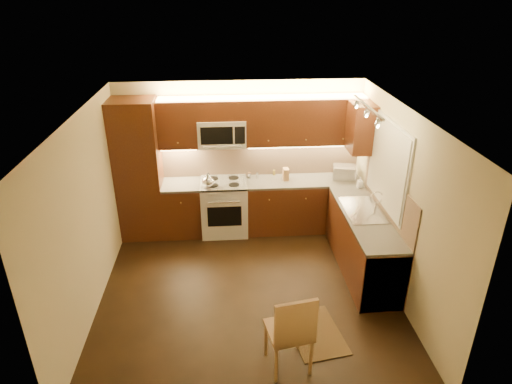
{
  "coord_description": "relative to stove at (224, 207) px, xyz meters",
  "views": [
    {
      "loc": [
        -0.27,
        -4.99,
        3.88
      ],
      "look_at": [
        0.15,
        0.55,
        1.25
      ],
      "focal_mm": 31.14,
      "sensor_mm": 36.0,
      "label": 1
    }
  ],
  "objects": [
    {
      "name": "rug",
      "position": [
        1.07,
        -2.58,
        -0.45
      ],
      "size": [
        0.72,
        0.96,
        0.01
      ],
      "primitive_type": "cube",
      "rotation": [
        0.0,
        0.0,
        0.16
      ],
      "color": "black",
      "rests_on": "floor"
    },
    {
      "name": "ceiling",
      "position": [
        0.3,
        -1.68,
        2.04
      ],
      "size": [
        4.0,
        4.0,
        0.01
      ],
      "primitive_type": "cube",
      "color": "beige",
      "rests_on": "ground"
    },
    {
      "name": "counter_right",
      "position": [
        2.0,
        -1.28,
        0.42
      ],
      "size": [
        0.6,
        2.0,
        0.04
      ],
      "primitive_type": "cube",
      "color": "#3C3936",
      "rests_on": "base_cab_right"
    },
    {
      "name": "base_cab_back_right",
      "position": [
        1.34,
        0.02,
        -0.03
      ],
      "size": [
        1.92,
        0.6,
        0.86
      ],
      "primitive_type": "cube",
      "color": "#3E180D",
      "rests_on": "floor"
    },
    {
      "name": "upper_cab_bridge",
      "position": [
        0.0,
        0.15,
        1.63
      ],
      "size": [
        0.76,
        0.35,
        0.31
      ],
      "primitive_type": "cube",
      "color": "#3E180D",
      "rests_on": "wall_back"
    },
    {
      "name": "spice_jar_b",
      "position": [
        0.87,
        0.26,
        0.49
      ],
      "size": [
        0.04,
        0.04,
        0.09
      ],
      "primitive_type": "cylinder",
      "rotation": [
        0.0,
        0.0,
        -0.06
      ],
      "color": "olive",
      "rests_on": "counter_back_right"
    },
    {
      "name": "knife_block",
      "position": [
        1.04,
        0.05,
        0.54
      ],
      "size": [
        0.09,
        0.15,
        0.2
      ],
      "primitive_type": "cube",
      "rotation": [
        0.0,
        0.0,
        0.01
      ],
      "color": "olive",
      "rests_on": "counter_back_right"
    },
    {
      "name": "counter_back_right",
      "position": [
        1.34,
        0.02,
        0.42
      ],
      "size": [
        1.92,
        0.6,
        0.04
      ],
      "primitive_type": "cube",
      "color": "#3C3936",
      "rests_on": "base_cab_back_right"
    },
    {
      "name": "spice_jar_c",
      "position": [
        0.44,
        0.15,
        0.48
      ],
      "size": [
        0.05,
        0.05,
        0.09
      ],
      "primitive_type": "cylinder",
      "rotation": [
        0.0,
        0.0,
        -0.09
      ],
      "color": "silver",
      "rests_on": "counter_back_right"
    },
    {
      "name": "upper_cab_back_right",
      "position": [
        1.34,
        0.15,
        1.42
      ],
      "size": [
        1.92,
        0.35,
        0.75
      ],
      "primitive_type": "cube",
      "color": "#3E180D",
      "rests_on": "wall_back"
    },
    {
      "name": "dining_chair",
      "position": [
        0.66,
        -3.03,
        0.05
      ],
      "size": [
        0.53,
        0.53,
        1.03
      ],
      "primitive_type": null,
      "rotation": [
        0.0,
        0.0,
        0.18
      ],
      "color": "olive",
      "rests_on": "floor"
    },
    {
      "name": "microwave",
      "position": [
        0.0,
        0.14,
        1.26
      ],
      "size": [
        0.76,
        0.38,
        0.44
      ],
      "primitive_type": null,
      "color": "silver",
      "rests_on": "wall_back"
    },
    {
      "name": "faucet",
      "position": [
        2.18,
        -1.12,
        0.59
      ],
      "size": [
        0.2,
        0.04,
        0.3
      ],
      "primitive_type": null,
      "color": "silver",
      "rests_on": "counter_right"
    },
    {
      "name": "base_cab_back_left",
      "position": [
        -0.69,
        0.02,
        -0.03
      ],
      "size": [
        0.62,
        0.6,
        0.86
      ],
      "primitive_type": "cube",
      "color": "#3E180D",
      "rests_on": "floor"
    },
    {
      "name": "soap_bottle",
      "position": [
        2.18,
        -0.34,
        0.53
      ],
      "size": [
        0.08,
        0.08,
        0.17
      ],
      "primitive_type": "imported",
      "rotation": [
        0.0,
        0.0,
        0.01
      ],
      "color": "white",
      "rests_on": "counter_right"
    },
    {
      "name": "pantry",
      "position": [
        -1.35,
        0.02,
        0.69
      ],
      "size": [
        0.7,
        0.6,
        2.3
      ],
      "primitive_type": "cube",
      "color": "#3E180D",
      "rests_on": "floor"
    },
    {
      "name": "window_frame",
      "position": [
        2.29,
        -1.12,
        1.14
      ],
      "size": [
        0.03,
        1.44,
        1.24
      ],
      "primitive_type": "cube",
      "color": "silver",
      "rests_on": "wall_right"
    },
    {
      "name": "wall_back",
      "position": [
        0.3,
        0.32,
        0.79
      ],
      "size": [
        4.0,
        0.01,
        2.5
      ],
      "primitive_type": "cube",
      "color": "#BFB38B",
      "rests_on": "ground"
    },
    {
      "name": "window_blinds",
      "position": [
        2.27,
        -1.12,
        1.14
      ],
      "size": [
        0.02,
        1.36,
        1.16
      ],
      "primitive_type": "cube",
      "color": "silver",
      "rests_on": "wall_right"
    },
    {
      "name": "upper_cab_back_left",
      "position": [
        -0.69,
        0.15,
        1.42
      ],
      "size": [
        0.62,
        0.35,
        0.75
      ],
      "primitive_type": "cube",
      "color": "#3E180D",
      "rests_on": "wall_back"
    },
    {
      "name": "kettle",
      "position": [
        -0.24,
        -0.17,
        0.58
      ],
      "size": [
        0.25,
        0.25,
        0.24
      ],
      "primitive_type": null,
      "rotation": [
        0.0,
        0.0,
        -0.26
      ],
      "color": "silver",
      "rests_on": "stove"
    },
    {
      "name": "wall_front",
      "position": [
        0.3,
        -3.67,
        0.79
      ],
      "size": [
        4.0,
        0.01,
        2.5
      ],
      "primitive_type": "cube",
      "color": "#BFB38B",
      "rests_on": "ground"
    },
    {
      "name": "spice_jar_d",
      "position": [
        0.44,
        0.2,
        0.48
      ],
      "size": [
        0.06,
        0.06,
        0.08
      ],
      "primitive_type": "cylinder",
      "rotation": [
        0.0,
        0.0,
        0.36
      ],
      "color": "#9E5F2F",
      "rests_on": "counter_back_right"
    },
    {
      "name": "counter_back_left",
      "position": [
        -0.69,
        0.02,
        0.42
      ],
      "size": [
        0.62,
        0.6,
        0.04
      ],
      "primitive_type": "cube",
      "color": "#3C3936",
      "rests_on": "base_cab_back_left"
    },
    {
      "name": "track_light_bar",
      "position": [
        1.85,
        -1.27,
        2.0
      ],
      "size": [
        0.04,
        1.2,
        0.03
      ],
      "primitive_type": "cube",
      "color": "silver",
      "rests_on": "ceiling"
    },
    {
      "name": "wall_left",
      "position": [
        -1.7,
        -1.68,
        0.79
      ],
      "size": [
        0.01,
        4.0,
        2.5
      ],
      "primitive_type": "cube",
      "color": "#BFB38B",
      "rests_on": "ground"
    },
    {
      "name": "backsplash_right",
      "position": [
        2.29,
        -1.28,
        0.74
      ],
      "size": [
        0.02,
        2.0,
        0.6
      ],
      "primitive_type": "cube",
      "color": "tan",
      "rests_on": "wall_right"
    },
    {
      "name": "sink",
      "position": [
        2.0,
        -1.12,
        0.52
      ],
      "size": [
        0.52,
        0.86,
        0.15
      ],
      "primitive_type": null,
      "color": "silver",
      "rests_on": "counter_right"
    },
    {
      "name": "toaster_oven",
      "position": [
        2.02,
        0.03,
        0.55
      ],
      "size": [
        0.42,
        0.35,
        0.22
      ],
      "primitive_type": "cube",
      "rotation": [
        0.0,
        0.0,
        -0.21
      ],
      "color": "silver",
      "rests_on": "counter_back_right"
    },
    {
      "name": "backsplash_back",
      "position": [
        0.65,
        0.31,
        0.74
      ],
      "size": [
        3.3,
        0.02,
        0.6
      ],
      "primitive_type": "cube",
      "color": "tan",
      "rests_on": "wall_back"
    },
    {
      "name": "base_cab_right",
      "position": [
        2.0,
        -1.28,
        -0.03
      ],
      "size": [
        0.6,
        2.0,
        0.86
      ],
      "primitive_type": "cube",
      "color": "#3E180D",
      "rests_on": "floor"
    },
    {
      "name": "wall_right",
      "position": [
        2.3,
        -1.68,
        0.79
      ],
      "size": [
        0.01,
        4.0,
        2.5
      ],
      "primitive_type": "cube",
      "color": "#BFB38B",
      "rests_on": "ground"
    },
    {
      "name": "stove",
      "position": [
        0.0,
        0.0,
        0.0
      ],
      "size": [
        0.76,
        0.65,
        0.92
      ],
      "primitive_type": null,
      "color": "silver",
      "rests_on": "floor"
    },
    {
      "name": "upper_cab_right_corner",
      "position": [
        2.12,
        -0.28,
        1.42
      ],
      "size": [
        0.35,
        0.5,
        0.75
      ],
      "primitive_type": "cube",
      "color": "#3E180D",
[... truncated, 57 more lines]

